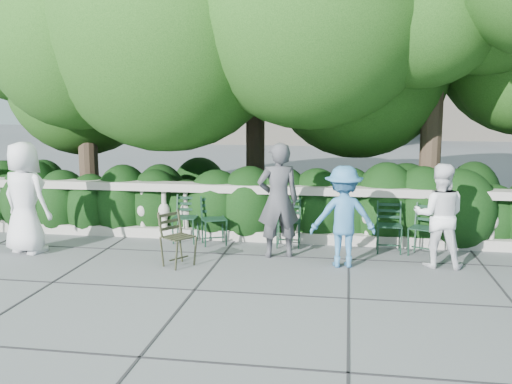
# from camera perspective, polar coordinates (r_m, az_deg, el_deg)

# --- Properties ---
(ground) EXTENTS (90.00, 90.00, 0.00)m
(ground) POSITION_cam_1_polar(r_m,az_deg,el_deg) (8.44, -1.09, -7.79)
(ground) COLOR #525559
(ground) RESTS_ON ground
(balustrade) EXTENTS (12.00, 0.44, 1.00)m
(balustrade) POSITION_cam_1_polar(r_m,az_deg,el_deg) (10.05, 0.73, -2.17)
(balustrade) COLOR #9E998E
(balustrade) RESTS_ON ground
(shrub_hedge) EXTENTS (15.00, 2.60, 1.70)m
(shrub_hedge) POSITION_cam_1_polar(r_m,az_deg,el_deg) (11.31, 1.62, -3.40)
(shrub_hedge) COLOR black
(shrub_hedge) RESTS_ON ground
(tree_canopy) EXTENTS (15.04, 6.52, 6.78)m
(tree_canopy) POSITION_cam_1_polar(r_m,az_deg,el_deg) (11.26, 5.46, 16.78)
(tree_canopy) COLOR #3F3023
(tree_canopy) RESTS_ON ground
(chair_b) EXTENTS (0.60, 0.62, 0.84)m
(chair_b) POSITION_cam_1_polar(r_m,az_deg,el_deg) (9.77, -4.04, -5.45)
(chair_b) COLOR black
(chair_b) RESTS_ON ground
(chair_c) EXTENTS (0.46, 0.50, 0.84)m
(chair_c) POSITION_cam_1_polar(r_m,az_deg,el_deg) (9.95, -7.24, -5.23)
(chair_c) COLOR black
(chair_c) RESTS_ON ground
(chair_d) EXTENTS (0.46, 0.50, 0.84)m
(chair_d) POSITION_cam_1_polar(r_m,az_deg,el_deg) (9.62, 3.19, -5.68)
(chair_d) COLOR black
(chair_d) RESTS_ON ground
(chair_e) EXTENTS (0.60, 0.62, 0.84)m
(chair_e) POSITION_cam_1_polar(r_m,az_deg,el_deg) (9.45, 16.03, -6.30)
(chair_e) COLOR black
(chair_e) RESTS_ON ground
(chair_f) EXTENTS (0.44, 0.48, 0.84)m
(chair_f) POSITION_cam_1_polar(r_m,az_deg,el_deg) (9.49, 13.14, -6.12)
(chair_f) COLOR black
(chair_f) RESTS_ON ground
(chair_weathered) EXTENTS (0.64, 0.63, 0.84)m
(chair_weathered) POSITION_cam_1_polar(r_m,az_deg,el_deg) (8.61, -7.10, -7.53)
(chair_weathered) COLOR black
(chair_weathered) RESTS_ON ground
(person_businessman) EXTENTS (1.02, 0.81, 1.81)m
(person_businessman) POSITION_cam_1_polar(r_m,az_deg,el_deg) (9.91, -22.11, -0.55)
(person_businessman) COLOR white
(person_businessman) RESTS_ON ground
(person_woman_grey) EXTENTS (0.77, 0.62, 1.82)m
(person_woman_grey) POSITION_cam_1_polar(r_m,az_deg,el_deg) (8.95, 2.24, -0.84)
(person_woman_grey) COLOR #3F4045
(person_woman_grey) RESTS_ON ground
(person_casual_man) EXTENTS (0.81, 0.66, 1.55)m
(person_casual_man) POSITION_cam_1_polar(r_m,az_deg,el_deg) (8.86, 17.87, -2.26)
(person_casual_man) COLOR white
(person_casual_man) RESTS_ON ground
(person_older_blue) EXTENTS (1.06, 0.71, 1.51)m
(person_older_blue) POSITION_cam_1_polar(r_m,az_deg,el_deg) (8.56, 8.73, -2.43)
(person_older_blue) COLOR teal
(person_older_blue) RESTS_ON ground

